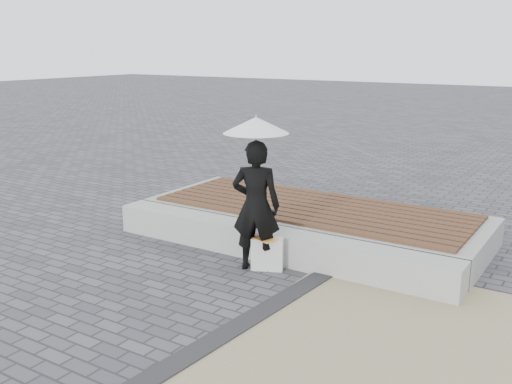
# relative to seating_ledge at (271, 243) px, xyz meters

# --- Properties ---
(ground) EXTENTS (80.00, 80.00, 0.00)m
(ground) POSITION_rel_seating_ledge_xyz_m (0.00, -1.60, -0.20)
(ground) COLOR #504F54
(ground) RESTS_ON ground
(edging_band) EXTENTS (0.61, 5.20, 0.04)m
(edging_band) POSITION_rel_seating_ledge_xyz_m (0.75, -2.10, -0.18)
(edging_band) COLOR #29282B
(edging_band) RESTS_ON ground
(seating_ledge) EXTENTS (5.00, 0.45, 0.40)m
(seating_ledge) POSITION_rel_seating_ledge_xyz_m (0.00, 0.00, 0.00)
(seating_ledge) COLOR #ABABA6
(seating_ledge) RESTS_ON ground
(timber_platform) EXTENTS (5.00, 2.00, 0.40)m
(timber_platform) POSITION_rel_seating_ledge_xyz_m (0.00, 1.20, 0.00)
(timber_platform) COLOR #A2A29C
(timber_platform) RESTS_ON ground
(timber_decking) EXTENTS (4.60, 1.80, 0.04)m
(timber_decking) POSITION_rel_seating_ledge_xyz_m (0.00, 1.20, 0.22)
(timber_decking) COLOR brown
(timber_decking) RESTS_ON timber_platform
(woman) EXTENTS (0.70, 0.59, 1.65)m
(woman) POSITION_rel_seating_ledge_xyz_m (0.04, -0.43, 0.62)
(woman) COLOR black
(woman) RESTS_ON ground
(parasol) EXTENTS (0.80, 0.80, 1.02)m
(parasol) POSITION_rel_seating_ledge_xyz_m (0.04, -0.43, 1.62)
(parasol) COLOR #A8A8AC
(parasol) RESTS_ON ground
(handbag) EXTENTS (0.38, 0.18, 0.26)m
(handbag) POSITION_rel_seating_ledge_xyz_m (-0.18, -0.01, 0.33)
(handbag) COLOR black
(handbag) RESTS_ON seating_ledge
(canvas_tote) EXTENTS (0.43, 0.31, 0.42)m
(canvas_tote) POSITION_rel_seating_ledge_xyz_m (0.18, -0.38, 0.01)
(canvas_tote) COLOR silver
(canvas_tote) RESTS_ON ground
(magazine) EXTENTS (0.34, 0.28, 0.01)m
(magazine) POSITION_rel_seating_ledge_xyz_m (0.18, -0.43, 0.22)
(magazine) COLOR #F8604A
(magazine) RESTS_ON canvas_tote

